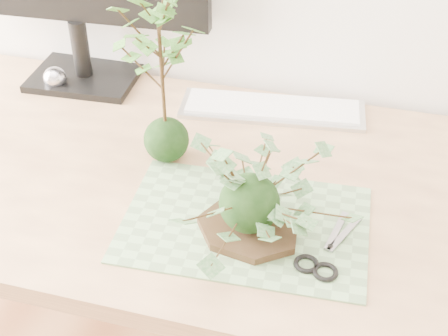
{
  "coord_description": "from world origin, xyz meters",
  "views": [
    {
      "loc": [
        0.22,
        0.32,
        1.49
      ],
      "look_at": [
        0.0,
        1.14,
        0.84
      ],
      "focal_mm": 50.0,
      "sensor_mm": 36.0,
      "label": 1
    }
  ],
  "objects": [
    {
      "name": "desk",
      "position": [
        -0.04,
        1.23,
        0.65
      ],
      "size": [
        1.6,
        0.7,
        0.74
      ],
      "color": "tan",
      "rests_on": "ground_plane"
    },
    {
      "name": "cutting_mat",
      "position": [
        0.05,
        1.12,
        0.74
      ],
      "size": [
        0.45,
        0.31,
        0.0
      ],
      "primitive_type": "cube",
      "rotation": [
        0.0,
        0.0,
        0.06
      ],
      "color": "#618558",
      "rests_on": "desk"
    },
    {
      "name": "stone_dish",
      "position": [
        0.06,
        1.09,
        0.75
      ],
      "size": [
        0.22,
        0.22,
        0.01
      ],
      "primitive_type": "cylinder",
      "rotation": [
        0.0,
        0.0,
        -0.17
      ],
      "color": "black",
      "rests_on": "cutting_mat"
    },
    {
      "name": "ivy_kokedama",
      "position": [
        0.06,
        1.09,
        0.86
      ],
      "size": [
        0.32,
        0.32,
        0.21
      ],
      "rotation": [
        0.0,
        0.0,
        -0.11
      ],
      "color": "black",
      "rests_on": "stone_dish"
    },
    {
      "name": "maple_kokedama",
      "position": [
        -0.15,
        1.27,
        1.0
      ],
      "size": [
        0.22,
        0.22,
        0.38
      ],
      "rotation": [
        0.0,
        0.0,
        -0.08
      ],
      "color": "black",
      "rests_on": "desk"
    },
    {
      "name": "keyboard",
      "position": [
        0.01,
        1.5,
        0.75
      ],
      "size": [
        0.42,
        0.17,
        0.02
      ],
      "rotation": [
        0.0,
        0.0,
        0.12
      ],
      "color": "#BBBBBB",
      "rests_on": "desk"
    },
    {
      "name": "foil_ball",
      "position": [
        -0.5,
        1.46,
        0.77
      ],
      "size": [
        0.06,
        0.06,
        0.06
      ],
      "primitive_type": "sphere",
      "color": "white",
      "rests_on": "desk"
    },
    {
      "name": "scissors",
      "position": [
        0.2,
        1.06,
        0.75
      ],
      "size": [
        0.09,
        0.18,
        0.01
      ],
      "rotation": [
        0.0,
        0.0,
        -0.29
      ],
      "color": "gray",
      "rests_on": "cutting_mat"
    }
  ]
}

